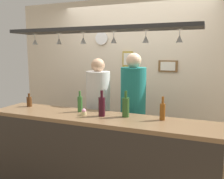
{
  "coord_description": "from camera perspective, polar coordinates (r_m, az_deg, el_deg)",
  "views": [
    {
      "loc": [
        1.16,
        -2.78,
        1.72
      ],
      "look_at": [
        0.0,
        0.1,
        1.24
      ],
      "focal_mm": 38.6,
      "sensor_mm": 36.0,
      "label": 1
    }
  ],
  "objects": [
    {
      "name": "hanging_wineglass_left",
      "position": [
        3.04,
        -12.44,
        11.21
      ],
      "size": [
        0.07,
        0.07,
        0.13
      ],
      "color": "silver",
      "rests_on": "overhead_glass_rack"
    },
    {
      "name": "hanging_wineglass_far_left",
      "position": [
        3.24,
        -17.77,
        10.84
      ],
      "size": [
        0.07,
        0.07,
        0.13
      ],
      "color": "silver",
      "rests_on": "overhead_glass_rack"
    },
    {
      "name": "overhead_glass_rack",
      "position": [
        2.75,
        -3.21,
        14.01
      ],
      "size": [
        2.2,
        0.36,
        0.04
      ],
      "primitive_type": "cube",
      "color": "black"
    },
    {
      "name": "picture_frame_lower_pair",
      "position": [
        3.89,
        13.1,
        5.41
      ],
      "size": [
        0.3,
        0.02,
        0.18
      ],
      "color": "brown",
      "rests_on": "back_wall"
    },
    {
      "name": "cupcake",
      "position": [
        2.85,
        -6.69,
        -5.3
      ],
      "size": [
        0.06,
        0.06,
        0.08
      ],
      "color": "beige",
      "rests_on": "bar_counter"
    },
    {
      "name": "bar_counter",
      "position": [
        2.76,
        -4.81,
        -13.52
      ],
      "size": [
        2.7,
        0.55,
        0.99
      ],
      "color": "brown",
      "rests_on": "ground_plane"
    },
    {
      "name": "bottle_beer_amber_tall",
      "position": [
        2.66,
        11.87,
        -5.01
      ],
      "size": [
        0.06,
        0.06,
        0.26
      ],
      "color": "brown",
      "rests_on": "bar_counter"
    },
    {
      "name": "wall_clock",
      "position": [
        4.21,
        -2.5,
        12.03
      ],
      "size": [
        0.22,
        0.03,
        0.22
      ],
      "primitive_type": "cylinder",
      "rotation": [
        1.57,
        0.0,
        0.0
      ],
      "color": "white",
      "rests_on": "back_wall"
    },
    {
      "name": "bottle_beer_green_import",
      "position": [
        2.99,
        -7.59,
        -3.31
      ],
      "size": [
        0.06,
        0.06,
        0.26
      ],
      "color": "#336B2D",
      "rests_on": "bar_counter"
    },
    {
      "name": "hanging_wineglass_center",
      "position": [
        2.67,
        0.41,
        11.77
      ],
      "size": [
        0.07,
        0.07,
        0.13
      ],
      "color": "silver",
      "rests_on": "overhead_glass_rack"
    },
    {
      "name": "person_right_teal_shirt",
      "position": [
        3.28,
        5.02,
        -3.3
      ],
      "size": [
        0.34,
        0.34,
        1.71
      ],
      "color": "#2D334C",
      "rests_on": "ground_plane"
    },
    {
      "name": "bottle_champagne_green",
      "position": [
        2.74,
        3.26,
        -4.07
      ],
      "size": [
        0.08,
        0.08,
        0.3
      ],
      "color": "#2D5623",
      "rests_on": "bar_counter"
    },
    {
      "name": "picture_frame_crest",
      "position": [
        4.04,
        3.74,
        7.2
      ],
      "size": [
        0.18,
        0.02,
        0.26
      ],
      "color": "#B29338",
      "rests_on": "back_wall"
    },
    {
      "name": "hanging_wineglass_right",
      "position": [
        2.51,
        15.7,
        11.63
      ],
      "size": [
        0.07,
        0.07,
        0.13
      ],
      "color": "silver",
      "rests_on": "overhead_glass_rack"
    },
    {
      "name": "bottle_beer_brown_stubby",
      "position": [
        3.45,
        -19.01,
        -2.66
      ],
      "size": [
        0.07,
        0.07,
        0.18
      ],
      "color": "#512D14",
      "rests_on": "bar_counter"
    },
    {
      "name": "back_wall",
      "position": [
        4.07,
        5.27,
        2.87
      ],
      "size": [
        4.4,
        0.06,
        2.6
      ],
      "primitive_type": "cube",
      "color": "beige",
      "rests_on": "ground_plane"
    },
    {
      "name": "person_middle_white_patterned_shirt",
      "position": [
        3.47,
        -3.27,
        -3.43
      ],
      "size": [
        0.34,
        0.34,
        1.64
      ],
      "color": "#2D334C",
      "rests_on": "ground_plane"
    },
    {
      "name": "hanging_wineglass_center_left",
      "position": [
        2.81,
        -6.82,
        11.56
      ],
      "size": [
        0.07,
        0.07,
        0.13
      ],
      "color": "silver",
      "rests_on": "overhead_glass_rack"
    },
    {
      "name": "hanging_wineglass_center_right",
      "position": [
        2.55,
        7.99,
        11.83
      ],
      "size": [
        0.07,
        0.07,
        0.13
      ],
      "color": "silver",
      "rests_on": "overhead_glass_rack"
    },
    {
      "name": "bottle_wine_dark_red",
      "position": [
        2.77,
        -2.45,
        -3.92
      ],
      "size": [
        0.08,
        0.08,
        0.3
      ],
      "color": "#380F19",
      "rests_on": "bar_counter"
    }
  ]
}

